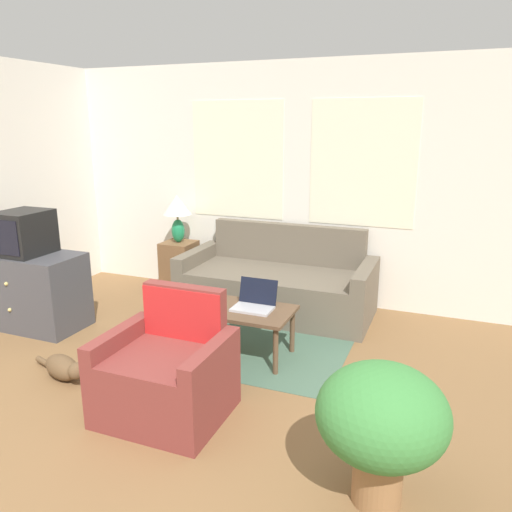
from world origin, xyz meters
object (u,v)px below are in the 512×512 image
Objects in this scene: book_red at (198,295)px; cat_black at (64,368)px; table_lamp at (177,210)px; coffee_table at (232,312)px; couch at (278,285)px; television at (24,233)px; cup_navy at (209,298)px; armchair at (169,375)px; laptop at (255,302)px; potted_plant at (382,419)px; snack_bowl at (187,301)px.

book_red reaches higher than cat_black.
coffee_table is at bearing -45.89° from table_lamp.
table_lamp is at bearing 134.11° from coffee_table.
table_lamp reaches higher than book_red.
television is (-2.12, -1.30, 0.67)m from couch.
cat_black is at bearing -130.59° from cup_navy.
couch is at bearing 31.58° from television.
television is 2.17× the size of book_red.
television is (-2.07, 0.84, 0.67)m from armchair.
television is at bearing 157.98° from armchair.
table_lamp is 0.52× the size of coffee_table.
cup_navy is 1.30m from cat_black.
armchair is 3.89× the size of book_red.
couch is 5.94× the size of laptop.
armchair is 1.53m from potted_plant.
coffee_table is at bearing 4.28° from television.
cup_navy is 2.16m from potted_plant.
table_lamp reaches higher than potted_plant.
armchair is at bearing -68.03° from snack_bowl.
television is 3.13× the size of snack_bowl.
armchair is 1.06m from cup_navy.
armchair is 5.61× the size of snack_bowl.
couch reaches higher than coffee_table.
potted_plant is (1.45, -1.33, 0.11)m from coffee_table.
coffee_table is 4.87× the size of book_red.
table_lamp is at bearing 118.55° from armchair.
potted_plant is at bearing -12.79° from armchair.
coffee_table reaches higher than cat_black.
laptop is at bearing -81.26° from couch.
television is 0.73× the size of cat_black.
couch is at bearing 88.69° from armchair.
couch is at bearing 98.74° from laptop.
television is 2.34m from laptop.
snack_bowl is at bearing -91.79° from book_red.
potted_plant is (1.26, -1.38, 0.01)m from laptop.
coffee_table is (1.29, -1.33, -0.60)m from table_lamp.
coffee_table is at bearing -16.76° from book_red.
potted_plant reaches higher than coffee_table.
table_lamp is (-1.31, 0.18, 0.70)m from couch.
table_lamp is (-1.26, 2.32, 0.70)m from armchair.
snack_bowl is at bearing 70.32° from cat_black.
laptop reaches higher than coffee_table.
cup_navy is at bearing -176.89° from laptop.
television reaches higher than table_lamp.
coffee_table is (0.02, 0.99, 0.10)m from armchair.
coffee_table is at bearing -7.93° from cup_navy.
laptop is at bearing 12.29° from snack_bowl.
cup_navy is at bearing 101.19° from armchair.
snack_bowl is 0.20× the size of potted_plant.
armchair is at bearing -78.81° from cup_navy.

